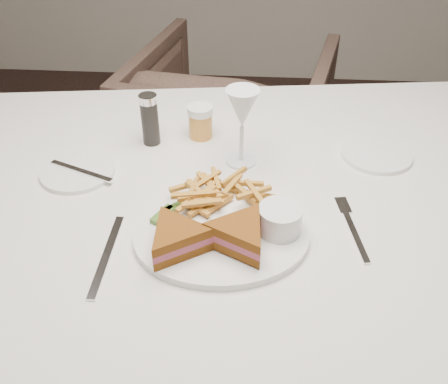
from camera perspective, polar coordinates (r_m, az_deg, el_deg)
table at (r=1.28m, az=0.16°, el=-13.87°), size 1.63×1.19×0.75m
chair_far at (r=2.04m, az=0.94°, el=8.02°), size 0.85×0.81×0.74m
table_setting at (r=0.96m, az=-0.28°, el=-0.10°), size 0.82×0.55×0.18m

